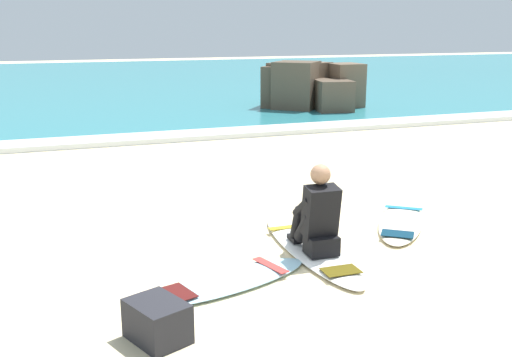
% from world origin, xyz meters
% --- Properties ---
extents(ground_plane, '(80.00, 80.00, 0.00)m').
position_xyz_m(ground_plane, '(0.00, 0.00, 0.00)').
color(ground_plane, beige).
extents(sea, '(80.00, 28.00, 0.10)m').
position_xyz_m(sea, '(0.00, 21.48, 0.05)').
color(sea, teal).
rests_on(sea, ground).
extents(breaking_foam, '(80.00, 0.90, 0.11)m').
position_xyz_m(breaking_foam, '(0.00, 7.78, 0.06)').
color(breaking_foam, white).
rests_on(breaking_foam, ground).
extents(surfboard_main, '(0.56, 2.31, 0.08)m').
position_xyz_m(surfboard_main, '(0.38, 0.69, 0.04)').
color(surfboard_main, white).
rests_on(surfboard_main, ground).
extents(surfer_seated, '(0.38, 0.71, 0.95)m').
position_xyz_m(surfer_seated, '(0.38, 0.53, 0.44)').
color(surfer_seated, black).
rests_on(surfer_seated, surfboard_main).
extents(surfboard_spare_near, '(1.84, 1.01, 0.08)m').
position_xyz_m(surfboard_spare_near, '(-0.70, 0.17, 0.04)').
color(surfboard_spare_near, '#9ED1E5').
rests_on(surfboard_spare_near, ground).
extents(surfboard_spare_far, '(1.48, 1.72, 0.08)m').
position_xyz_m(surfboard_spare_far, '(1.82, 1.13, 0.04)').
color(surfboard_spare_far, '#EFE5C6').
rests_on(surfboard_spare_far, ground).
extents(rock_outcrop_distant, '(2.89, 3.06, 1.41)m').
position_xyz_m(rock_outcrop_distant, '(4.99, 10.93, 0.64)').
color(rock_outcrop_distant, brown).
rests_on(rock_outcrop_distant, ground).
extents(beach_bag, '(0.51, 0.58, 0.32)m').
position_xyz_m(beach_bag, '(-1.54, -0.63, 0.16)').
color(beach_bag, '#232328').
rests_on(beach_bag, ground).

